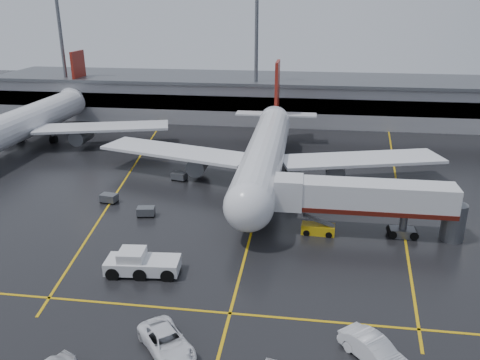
# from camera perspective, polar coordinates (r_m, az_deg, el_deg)

# --- Properties ---
(ground) EXTENTS (220.00, 220.00, 0.00)m
(ground) POSITION_cam_1_polar(r_m,az_deg,el_deg) (59.47, 2.18, -3.04)
(ground) COLOR black
(ground) RESTS_ON ground
(apron_line_centre) EXTENTS (0.25, 90.00, 0.02)m
(apron_line_centre) POSITION_cam_1_polar(r_m,az_deg,el_deg) (59.46, 2.18, -3.04)
(apron_line_centre) COLOR gold
(apron_line_centre) RESTS_ON ground
(apron_line_stop) EXTENTS (60.00, 0.25, 0.02)m
(apron_line_stop) POSITION_cam_1_polar(r_m,az_deg,el_deg) (40.37, -1.19, -15.41)
(apron_line_stop) COLOR gold
(apron_line_stop) RESTS_ON ground
(apron_line_left) EXTENTS (9.99, 69.35, 0.02)m
(apron_line_left) POSITION_cam_1_polar(r_m,az_deg,el_deg) (73.06, -12.77, 0.99)
(apron_line_left) COLOR gold
(apron_line_left) RESTS_ON ground
(apron_line_right) EXTENTS (7.57, 69.64, 0.02)m
(apron_line_right) POSITION_cam_1_polar(r_m,az_deg,el_deg) (69.66, 17.96, -0.48)
(apron_line_right) COLOR gold
(apron_line_right) RESTS_ON ground
(terminal) EXTENTS (122.00, 19.00, 8.60)m
(terminal) POSITION_cam_1_polar(r_m,az_deg,el_deg) (104.19, 5.00, 9.61)
(terminal) COLOR gray
(terminal) RESTS_ON ground
(light_mast_left) EXTENTS (3.00, 1.20, 25.45)m
(light_mast_left) POSITION_cam_1_polar(r_m,az_deg,el_deg) (109.08, -20.17, 14.36)
(light_mast_left) COLOR #595B60
(light_mast_left) RESTS_ON ground
(light_mast_mid) EXTENTS (3.00, 1.20, 25.45)m
(light_mast_mid) POSITION_cam_1_polar(r_m,az_deg,el_deg) (97.31, 1.93, 14.96)
(light_mast_mid) COLOR #595B60
(light_mast_mid) RESTS_ON ground
(main_airliner) EXTENTS (48.80, 45.60, 14.10)m
(main_airliner) POSITION_cam_1_polar(r_m,az_deg,el_deg) (67.11, 3.09, 3.53)
(main_airliner) COLOR silver
(main_airliner) RESTS_ON ground
(second_airliner) EXTENTS (48.80, 45.60, 14.10)m
(second_airliner) POSITION_cam_1_polar(r_m,az_deg,el_deg) (91.64, -23.49, 6.45)
(second_airliner) COLOR silver
(second_airliner) RESTS_ON ground
(jet_bridge) EXTENTS (19.90, 3.40, 6.05)m
(jet_bridge) POSITION_cam_1_polar(r_m,az_deg,el_deg) (52.57, 14.53, -2.31)
(jet_bridge) COLOR silver
(jet_bridge) RESTS_ON ground
(pushback_tractor) EXTENTS (6.91, 3.39, 2.40)m
(pushback_tractor) POSITION_cam_1_polar(r_m,az_deg,el_deg) (45.96, -11.59, -9.63)
(pushback_tractor) COLOR silver
(pushback_tractor) RESTS_ON ground
(belt_loader) EXTENTS (3.63, 1.86, 2.24)m
(belt_loader) POSITION_cam_1_polar(r_m,az_deg,el_deg) (53.00, 9.17, -5.70)
(belt_loader) COLOR #C79E0E
(belt_loader) RESTS_ON ground
(service_van_a) EXTENTS (5.63, 6.03, 1.57)m
(service_van_a) POSITION_cam_1_polar(r_m,az_deg,el_deg) (36.71, -8.62, -18.34)
(service_van_a) COLOR white
(service_van_a) RESTS_ON ground
(service_van_c) EXTENTS (4.98, 5.30, 1.78)m
(service_van_c) POSITION_cam_1_polar(r_m,az_deg,el_deg) (36.70, 15.52, -18.75)
(service_van_c) COLOR silver
(service_van_c) RESTS_ON ground
(baggage_cart_a) EXTENTS (2.18, 1.61, 1.12)m
(baggage_cart_a) POSITION_cam_1_polar(r_m,az_deg,el_deg) (57.45, -11.01, -3.62)
(baggage_cart_a) COLOR #595B60
(baggage_cart_a) RESTS_ON ground
(baggage_cart_b) EXTENTS (2.18, 1.60, 1.12)m
(baggage_cart_b) POSITION_cam_1_polar(r_m,az_deg,el_deg) (62.30, -15.16, -2.04)
(baggage_cart_b) COLOR #595B60
(baggage_cart_b) RESTS_ON ground
(baggage_cart_c) EXTENTS (2.26, 1.76, 1.12)m
(baggage_cart_c) POSITION_cam_1_polar(r_m,az_deg,el_deg) (68.11, -7.15, 0.47)
(baggage_cart_c) COLOR #595B60
(baggage_cart_c) RESTS_ON ground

